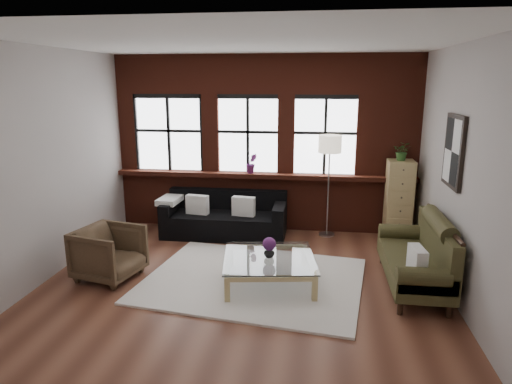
# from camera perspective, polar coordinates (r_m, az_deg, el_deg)

# --- Properties ---
(floor) EXTENTS (5.50, 5.50, 0.00)m
(floor) POSITION_cam_1_polar(r_m,az_deg,el_deg) (6.51, -1.62, -11.12)
(floor) COLOR brown
(floor) RESTS_ON ground
(ceiling) EXTENTS (5.50, 5.50, 0.00)m
(ceiling) POSITION_cam_1_polar(r_m,az_deg,el_deg) (5.92, -1.83, 18.23)
(ceiling) COLOR white
(ceiling) RESTS_ON ground
(wall_back) EXTENTS (5.50, 0.00, 5.50)m
(wall_back) POSITION_cam_1_polar(r_m,az_deg,el_deg) (8.46, 1.07, 6.03)
(wall_back) COLOR #ACA4A0
(wall_back) RESTS_ON ground
(wall_front) EXTENTS (5.50, 0.00, 5.50)m
(wall_front) POSITION_cam_1_polar(r_m,az_deg,el_deg) (3.65, -8.19, -4.56)
(wall_front) COLOR #ACA4A0
(wall_front) RESTS_ON ground
(wall_left) EXTENTS (0.00, 5.00, 5.00)m
(wall_left) POSITION_cam_1_polar(r_m,az_deg,el_deg) (7.01, -24.53, 3.17)
(wall_left) COLOR #ACA4A0
(wall_left) RESTS_ON ground
(wall_right) EXTENTS (0.00, 5.00, 5.00)m
(wall_right) POSITION_cam_1_polar(r_m,az_deg,el_deg) (6.19, 24.27, 1.95)
(wall_right) COLOR #ACA4A0
(wall_right) RESTS_ON ground
(brick_backwall) EXTENTS (5.50, 0.12, 3.20)m
(brick_backwall) POSITION_cam_1_polar(r_m,az_deg,el_deg) (8.40, 1.03, 5.97)
(brick_backwall) COLOR #5D2215
(brick_backwall) RESTS_ON floor
(sill_ledge) EXTENTS (5.50, 0.30, 0.08)m
(sill_ledge) POSITION_cam_1_polar(r_m,az_deg,el_deg) (8.41, 0.94, 2.10)
(sill_ledge) COLOR #5D2215
(sill_ledge) RESTS_ON brick_backwall
(window_left) EXTENTS (1.38, 0.10, 1.50)m
(window_left) POSITION_cam_1_polar(r_m,az_deg,el_deg) (8.78, -10.79, 7.06)
(window_left) COLOR black
(window_left) RESTS_ON brick_backwall
(window_mid) EXTENTS (1.38, 0.10, 1.50)m
(window_mid) POSITION_cam_1_polar(r_m,az_deg,el_deg) (8.43, -1.00, 7.03)
(window_mid) COLOR black
(window_mid) RESTS_ON brick_backwall
(window_right) EXTENTS (1.38, 0.10, 1.50)m
(window_right) POSITION_cam_1_polar(r_m,az_deg,el_deg) (8.33, 8.62, 6.80)
(window_right) COLOR black
(window_right) RESTS_ON brick_backwall
(wall_poster) EXTENTS (0.05, 0.74, 0.94)m
(wall_poster) POSITION_cam_1_polar(r_m,az_deg,el_deg) (6.43, 23.50, 4.68)
(wall_poster) COLOR black
(wall_poster) RESTS_ON wall_right
(shag_rug) EXTENTS (3.25, 2.71, 0.03)m
(shag_rug) POSITION_cam_1_polar(r_m,az_deg,el_deg) (6.52, -0.33, -10.92)
(shag_rug) COLOR silver
(shag_rug) RESTS_ON floor
(dark_sofa) EXTENTS (2.19, 0.89, 0.79)m
(dark_sofa) POSITION_cam_1_polar(r_m,az_deg,el_deg) (8.23, -3.96, -2.80)
(dark_sofa) COLOR black
(dark_sofa) RESTS_ON floor
(pillow_a) EXTENTS (0.42, 0.20, 0.34)m
(pillow_a) POSITION_cam_1_polar(r_m,az_deg,el_deg) (8.19, -7.34, -1.57)
(pillow_a) COLOR white
(pillow_a) RESTS_ON dark_sofa
(pillow_b) EXTENTS (0.42, 0.19, 0.34)m
(pillow_b) POSITION_cam_1_polar(r_m,az_deg,el_deg) (8.02, -1.57, -1.80)
(pillow_b) COLOR white
(pillow_b) RESTS_ON dark_sofa
(vintage_settee) EXTENTS (0.82, 1.85, 0.99)m
(vintage_settee) POSITION_cam_1_polar(r_m,az_deg,el_deg) (6.52, 19.13, -7.18)
(vintage_settee) COLOR #3A361A
(vintage_settee) RESTS_ON floor
(pillow_settee) EXTENTS (0.18, 0.39, 0.34)m
(pillow_settee) POSITION_cam_1_polar(r_m,az_deg,el_deg) (5.94, 19.49, -8.12)
(pillow_settee) COLOR white
(pillow_settee) RESTS_ON vintage_settee
(armchair) EXTENTS (0.98, 0.96, 0.74)m
(armchair) POSITION_cam_1_polar(r_m,az_deg,el_deg) (6.81, -17.88, -7.26)
(armchair) COLOR #463423
(armchair) RESTS_ON floor
(coffee_table) EXTENTS (1.39, 1.39, 0.41)m
(coffee_table) POSITION_cam_1_polar(r_m,az_deg,el_deg) (6.36, 1.65, -9.84)
(coffee_table) COLOR tan
(coffee_table) RESTS_ON shag_rug
(vase) EXTENTS (0.17, 0.17, 0.15)m
(vase) POSITION_cam_1_polar(r_m,az_deg,el_deg) (6.25, 1.66, -7.49)
(vase) COLOR #B2B2B2
(vase) RESTS_ON coffee_table
(flowers) EXTENTS (0.18, 0.18, 0.18)m
(flowers) POSITION_cam_1_polar(r_m,az_deg,el_deg) (6.21, 1.67, -6.52)
(flowers) COLOR #5E2263
(flowers) RESTS_ON vase
(drawer_chest) EXTENTS (0.44, 0.44, 1.42)m
(drawer_chest) POSITION_cam_1_polar(r_m,az_deg,el_deg) (8.27, 17.40, -1.08)
(drawer_chest) COLOR tan
(drawer_chest) RESTS_ON floor
(potted_plant_top) EXTENTS (0.35, 0.33, 0.32)m
(potted_plant_top) POSITION_cam_1_polar(r_m,az_deg,el_deg) (8.10, 17.83, 4.88)
(potted_plant_top) COLOR #2D5923
(potted_plant_top) RESTS_ON drawer_chest
(floor_lamp) EXTENTS (0.40, 0.40, 1.97)m
(floor_lamp) POSITION_cam_1_polar(r_m,az_deg,el_deg) (8.17, 9.05, 1.19)
(floor_lamp) COLOR #A5A5A8
(floor_lamp) RESTS_ON floor
(sill_plant) EXTENTS (0.25, 0.23, 0.37)m
(sill_plant) POSITION_cam_1_polar(r_m,az_deg,el_deg) (8.36, -0.55, 3.61)
(sill_plant) COLOR #5E2263
(sill_plant) RESTS_ON sill_ledge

